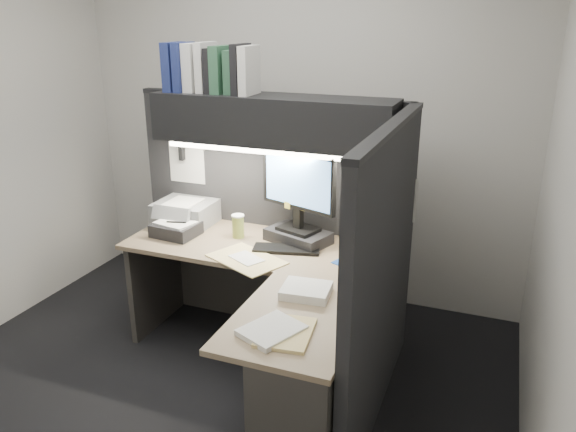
% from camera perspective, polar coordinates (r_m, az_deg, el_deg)
% --- Properties ---
extents(floor, '(3.50, 3.50, 0.00)m').
position_cam_1_polar(floor, '(3.56, -8.21, -16.90)').
color(floor, black).
rests_on(floor, ground).
extents(wall_back, '(3.50, 0.04, 2.70)m').
position_cam_1_polar(wall_back, '(4.29, 0.79, 9.47)').
color(wall_back, beige).
rests_on(wall_back, floor).
extents(wall_right, '(0.04, 3.00, 2.70)m').
position_cam_1_polar(wall_right, '(2.59, 26.26, 0.51)').
color(wall_right, beige).
rests_on(wall_right, floor).
extents(partition_back, '(1.90, 0.06, 1.60)m').
position_cam_1_polar(partition_back, '(3.91, -1.77, 0.09)').
color(partition_back, black).
rests_on(partition_back, floor).
extents(partition_right, '(0.06, 1.50, 1.60)m').
position_cam_1_polar(partition_right, '(2.99, 9.55, -6.63)').
color(partition_right, black).
rests_on(partition_right, floor).
extents(desk, '(1.70, 1.53, 0.73)m').
position_cam_1_polar(desk, '(3.15, -1.69, -12.29)').
color(desk, '#7D6F4F').
rests_on(desk, floor).
extents(overhead_shelf, '(1.55, 0.34, 0.30)m').
position_cam_1_polar(overhead_shelf, '(3.54, -1.60, 9.73)').
color(overhead_shelf, black).
rests_on(overhead_shelf, partition_back).
extents(task_light_tube, '(1.32, 0.04, 0.04)m').
position_cam_1_polar(task_light_tube, '(3.44, -2.49, 6.56)').
color(task_light_tube, white).
rests_on(task_light_tube, overhead_shelf).
extents(monitor, '(0.54, 0.36, 0.60)m').
position_cam_1_polar(monitor, '(3.55, 1.05, 0.89)').
color(monitor, black).
rests_on(monitor, desk).
extents(keyboard, '(0.44, 0.23, 0.02)m').
position_cam_1_polar(keyboard, '(3.50, -0.15, -3.38)').
color(keyboard, black).
rests_on(keyboard, desk).
extents(mousepad, '(0.27, 0.26, 0.00)m').
position_cam_1_polar(mousepad, '(3.36, 6.85, -4.72)').
color(mousepad, '#1A4191').
rests_on(mousepad, desk).
extents(mouse, '(0.11, 0.13, 0.04)m').
position_cam_1_polar(mouse, '(3.35, 7.05, -4.36)').
color(mouse, black).
rests_on(mouse, mousepad).
extents(telephone, '(0.23, 0.24, 0.09)m').
position_cam_1_polar(telephone, '(3.61, 7.42, -2.21)').
color(telephone, '#C5B798').
rests_on(telephone, desk).
extents(coffee_cup, '(0.08, 0.08, 0.15)m').
position_cam_1_polar(coffee_cup, '(3.70, -5.09, -1.11)').
color(coffee_cup, '#C2B84D').
rests_on(coffee_cup, desk).
extents(printer, '(0.40, 0.34, 0.16)m').
position_cam_1_polar(printer, '(4.00, -10.31, 0.37)').
color(printer, gray).
rests_on(printer, desk).
extents(notebook_stack, '(0.30, 0.26, 0.08)m').
position_cam_1_polar(notebook_stack, '(3.80, -11.30, -1.33)').
color(notebook_stack, black).
rests_on(notebook_stack, desk).
extents(open_folder, '(0.53, 0.45, 0.01)m').
position_cam_1_polar(open_folder, '(3.38, -4.24, -4.40)').
color(open_folder, '#DCC57C').
rests_on(open_folder, desk).
extents(paper_stack_a, '(0.27, 0.23, 0.05)m').
position_cam_1_polar(paper_stack_a, '(2.96, 1.86, -7.58)').
color(paper_stack_a, white).
rests_on(paper_stack_a, desk).
extents(paper_stack_b, '(0.31, 0.34, 0.03)m').
position_cam_1_polar(paper_stack_b, '(2.64, -1.66, -11.55)').
color(paper_stack_b, white).
rests_on(paper_stack_b, desk).
extents(manila_stack, '(0.27, 0.33, 0.02)m').
position_cam_1_polar(manila_stack, '(2.63, -0.23, -11.75)').
color(manila_stack, '#DCC57C').
rests_on(manila_stack, desk).
extents(binder_row, '(0.59, 0.26, 0.31)m').
position_cam_1_polar(binder_row, '(3.68, -7.84, 14.61)').
color(binder_row, navy).
rests_on(binder_row, overhead_shelf).
extents(pinned_papers, '(1.76, 1.31, 0.51)m').
position_cam_1_polar(pinned_papers, '(3.37, 1.87, 1.39)').
color(pinned_papers, white).
rests_on(pinned_papers, partition_back).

